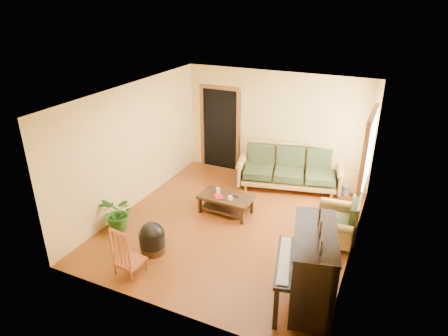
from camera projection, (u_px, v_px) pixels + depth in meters
The scene contains 16 objects.
floor at pixel (233, 225), 7.90m from camera, with size 5.00×5.00×0.00m, color #59270B.
doorway at pixel (220, 129), 10.09m from camera, with size 1.08×0.16×2.05m, color black.
window at pixel (368, 150), 7.52m from camera, with size 0.12×1.36×1.46m, color white.
sofa at pixel (289, 168), 9.18m from camera, with size 2.33×0.98×1.00m, color olive.
coffee_table at pixel (226, 204), 8.25m from camera, with size 1.09×0.59×0.40m, color black.
armchair at pixel (336, 218), 7.25m from camera, with size 0.87×0.91×0.91m, color olive.
piano at pixel (312, 269), 5.69m from camera, with size 0.82×1.38×1.22m, color black.
footstool at pixel (152, 241), 7.00m from camera, with size 0.46×0.46×0.44m, color black.
red_chair at pixel (129, 250), 6.40m from camera, with size 0.41×0.45×0.88m, color brown.
leaning_frame at pixel (349, 182), 9.02m from camera, with size 0.43×0.09×0.57m, color #B3933B.
ceramic_crock at pixel (346, 190), 9.02m from camera, with size 0.18×0.18×0.23m, color #2F4B8D.
potted_plant at pixel (118, 214), 7.59m from camera, with size 0.66×0.57×0.73m, color #215217.
book at pixel (215, 197), 8.10m from camera, with size 0.17×0.23×0.02m, color maroon.
candle at pixel (218, 191), 8.23m from camera, with size 0.07×0.07×0.13m, color silver.
glass_jar at pixel (230, 198), 8.03m from camera, with size 0.09×0.09×0.06m, color white.
remote at pixel (236, 196), 8.14m from camera, with size 0.15×0.04×0.02m, color black.
Camera 1 is at (2.68, -6.20, 4.25)m, focal length 32.00 mm.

